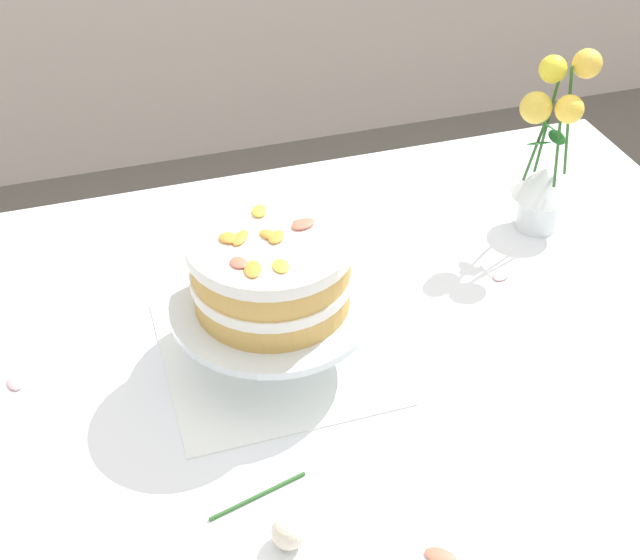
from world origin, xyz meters
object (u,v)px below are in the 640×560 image
(cake_stand, at_px, (273,309))
(fallen_rose, at_px, (287,530))
(flower_vase, at_px, (547,162))
(dining_table, at_px, (353,390))
(layer_cake, at_px, (271,269))

(cake_stand, relative_size, fallen_rose, 2.23)
(cake_stand, distance_m, flower_vase, 0.55)
(flower_vase, relative_size, fallen_rose, 2.48)
(cake_stand, height_order, flower_vase, flower_vase)
(dining_table, height_order, fallen_rose, fallen_rose)
(flower_vase, bearing_deg, layer_cake, -161.26)
(cake_stand, bearing_deg, fallen_rose, -102.31)
(cake_stand, bearing_deg, dining_table, -11.83)
(layer_cake, bearing_deg, dining_table, -11.80)
(dining_table, distance_m, flower_vase, 0.50)
(layer_cake, distance_m, flower_vase, 0.55)
(dining_table, xyz_separation_m, layer_cake, (-0.12, 0.02, 0.25))
(dining_table, xyz_separation_m, fallen_rose, (-0.18, -0.29, 0.11))
(dining_table, bearing_deg, flower_vase, 26.33)
(cake_stand, xyz_separation_m, layer_cake, (-0.00, -0.00, 0.07))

